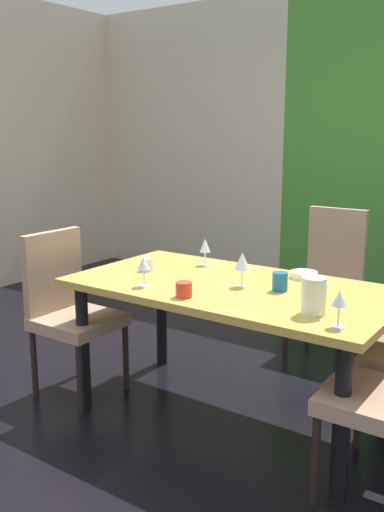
{
  "coord_description": "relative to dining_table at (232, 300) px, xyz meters",
  "views": [
    {
      "loc": [
        2.01,
        -2.14,
        1.54
      ],
      "look_at": [
        0.21,
        0.44,
        0.85
      ],
      "focal_mm": 40.0,
      "sensor_mm": 36.0,
      "label": 1
    }
  ],
  "objects": [
    {
      "name": "wine_glass_near_shelf",
      "position": [
        0.07,
        -0.01,
        0.22
      ],
      "size": [
        0.08,
        0.08,
        0.18
      ],
      "color": "silver",
      "rests_on": "dining_table"
    },
    {
      "name": "ground_plane",
      "position": [
        -0.52,
        -0.36,
        -0.67
      ],
      "size": [
        5.68,
        6.12,
        0.02
      ],
      "primitive_type": "cube",
      "color": "black"
    },
    {
      "name": "chair_left_near",
      "position": [
        -0.96,
        -0.27,
        -0.13
      ],
      "size": [
        0.44,
        0.44,
        0.97
      ],
      "rotation": [
        0.0,
        0.0,
        -1.57
      ],
      "color": "#9D7D63",
      "rests_on": "ground_plane"
    },
    {
      "name": "cup_rear",
      "position": [
        0.26,
        0.03,
        0.14
      ],
      "size": [
        0.08,
        0.08,
        0.1
      ],
      "primitive_type": "cylinder",
      "color": "#165D8D",
      "rests_on": "dining_table"
    },
    {
      "name": "dining_table",
      "position": [
        0.0,
        0.0,
        0.0
      ],
      "size": [
        1.71,
        0.92,
        0.75
      ],
      "color": "#BD9440",
      "rests_on": "ground_plane"
    },
    {
      "name": "cup_front",
      "position": [
        -0.07,
        -0.34,
        0.13
      ],
      "size": [
        0.08,
        0.08,
        0.07
      ],
      "primitive_type": "cylinder",
      "color": "red",
      "rests_on": "dining_table"
    },
    {
      "name": "back_panel_interior",
      "position": [
        -2.18,
        2.65,
        0.75
      ],
      "size": [
        2.37,
        0.1,
        2.82
      ],
      "primitive_type": "cube",
      "color": "beige",
      "rests_on": "ground_plane"
    },
    {
      "name": "wine_glass_center",
      "position": [
        0.7,
        -0.32,
        0.2
      ],
      "size": [
        0.07,
        0.07,
        0.15
      ],
      "color": "silver",
      "rests_on": "dining_table"
    },
    {
      "name": "cup_west",
      "position": [
        -0.55,
        -0.02,
        0.12
      ],
      "size": [
        0.07,
        0.07,
        0.07
      ],
      "primitive_type": "cylinder",
      "color": "silver",
      "rests_on": "dining_table"
    },
    {
      "name": "wine_glass_corner",
      "position": [
        -0.35,
        -0.3,
        0.2
      ],
      "size": [
        0.07,
        0.07,
        0.16
      ],
      "color": "silver",
      "rests_on": "dining_table"
    },
    {
      "name": "pitcher_near_window",
      "position": [
        0.55,
        -0.22,
        0.17
      ],
      "size": [
        0.12,
        0.11,
        0.17
      ],
      "color": "beige",
      "rests_on": "dining_table"
    },
    {
      "name": "chair_head_far",
      "position": [
        0.05,
        1.26,
        -0.12
      ],
      "size": [
        0.44,
        0.45,
        1.01
      ],
      "rotation": [
        0.0,
        0.0,
        3.14
      ],
      "color": "#9D7D63",
      "rests_on": "ground_plane"
    },
    {
      "name": "serving_bowl_east",
      "position": [
        0.26,
        0.34,
        0.11
      ],
      "size": [
        0.15,
        0.15,
        0.04
      ],
      "primitive_type": "cylinder",
      "color": "#E3F2C7",
      "rests_on": "dining_table"
    },
    {
      "name": "wine_glass_south",
      "position": [
        -0.36,
        0.28,
        0.2
      ],
      "size": [
        0.07,
        0.07,
        0.16
      ],
      "color": "silver",
      "rests_on": "dining_table"
    }
  ]
}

